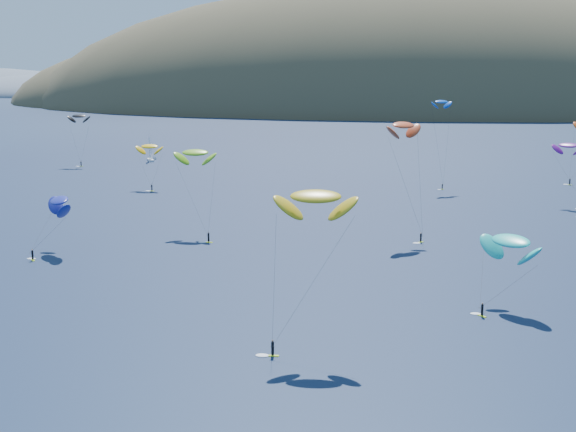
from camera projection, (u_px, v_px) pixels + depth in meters
The scene contains 11 objects.
island at pixel (435, 120), 614.00m from camera, with size 730.00×300.00×210.00m.
sailboat at pixel (151, 159), 294.35m from camera, with size 8.34×7.98×9.98m.
kitesurfer_1 at pixel (149, 146), 232.68m from camera, with size 8.14×8.38×14.36m.
kitesurfer_2 at pixel (316, 197), 104.93m from camera, with size 10.95×9.31×22.84m.
kitesurfer_3 at pixel (195, 153), 174.14m from camera, with size 10.70×13.75×19.86m.
kitesurfer_4 at pixel (441, 102), 231.44m from camera, with size 7.19×8.02×26.81m.
kitesurfer_5 at pixel (511, 241), 122.56m from camera, with size 10.89×12.82×13.26m.
kitesurfer_6 at pixel (569, 146), 206.23m from camera, with size 8.80×11.60×17.60m.
kitesurfer_9 at pixel (403, 125), 168.36m from camera, with size 9.52×12.15×26.29m.
kitesurfer_10 at pixel (59, 200), 158.05m from camera, with size 9.94×15.39×12.88m.
kitesurfer_12 at pixel (79, 116), 281.39m from camera, with size 7.96×7.40×19.32m.
Camera 1 is at (8.88, -63.56, 38.04)m, focal length 50.00 mm.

